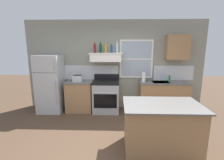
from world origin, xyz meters
name	(u,v)px	position (x,y,z in m)	size (l,w,h in m)	color
ground_plane	(112,148)	(0.00, 0.00, 0.00)	(16.00, 16.00, 0.00)	#4C3828
back_wall	(116,65)	(0.03, 2.23, 1.35)	(5.40, 0.11, 2.70)	gray
refrigerator	(50,84)	(-1.90, 1.84, 0.84)	(0.70, 0.72, 1.69)	#B7BABC
counter_left_of_stove	(80,96)	(-1.05, 1.90, 0.46)	(0.79, 0.63, 0.91)	#9E754C
toaster	(78,78)	(-1.09, 1.86, 1.01)	(0.30, 0.20, 0.19)	silver
stove_range	(106,96)	(-0.25, 1.86, 0.46)	(0.76, 0.69, 1.09)	#9EA0A5
range_hood_shelf	(106,57)	(-0.25, 1.96, 1.62)	(0.96, 0.52, 0.24)	white
bottle_red_label_wine	(95,48)	(-0.57, 1.95, 1.87)	(0.07, 0.07, 0.30)	maroon
bottle_dark_green_wine	(100,48)	(-0.41, 1.98, 1.87)	(0.07, 0.07, 0.31)	#143819
bottle_champagne_gold_foil	(106,48)	(-0.26, 2.00, 1.88)	(0.08, 0.08, 0.31)	#B29333
bottle_blue_liqueur	(111,49)	(-0.09, 1.93, 1.85)	(0.07, 0.07, 0.26)	#1E478C
bottle_clear_tall	(117,48)	(0.07, 2.00, 1.89)	(0.06, 0.06, 0.34)	silver
counter_right_with_sink	(163,97)	(1.45, 1.90, 0.46)	(1.43, 0.63, 0.91)	#9E754C
sink_faucet	(160,75)	(1.35, 2.00, 1.08)	(0.03, 0.17, 0.28)	silver
paper_towel_roll	(144,77)	(0.85, 1.90, 1.04)	(0.11, 0.11, 0.27)	white
dish_soap_bottle	(169,78)	(1.63, 2.00, 1.00)	(0.06, 0.06, 0.18)	#268C3F
kitchen_island	(161,127)	(0.90, 0.01, 0.46)	(1.40, 0.90, 0.91)	#9E754C
upper_cabinet_right	(177,47)	(1.80, 2.04, 1.90)	(0.64, 0.32, 0.70)	#9E754C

